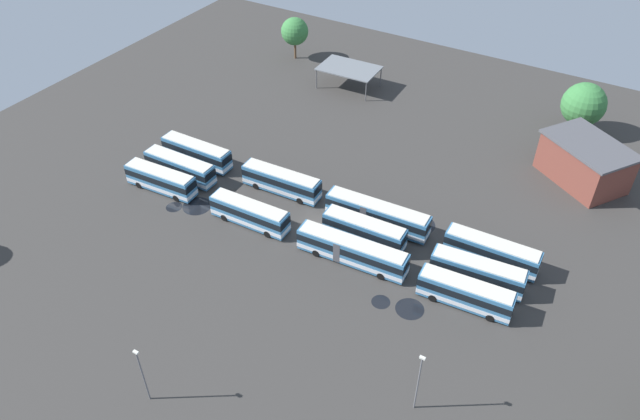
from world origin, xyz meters
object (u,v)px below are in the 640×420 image
Objects in this scene: bus_row0_slot1 at (180,167)px; bus_row2_slot2 at (377,214)px; bus_row3_slot1 at (478,272)px; tree_north_edge at (584,104)px; bus_row1_slot2 at (281,182)px; bus_row3_slot2 at (492,252)px; bus_row2_slot0 at (352,251)px; tree_northwest at (295,31)px; depot_building at (585,162)px; lamp_post_by_building at (418,381)px; bus_row1_slot0 at (250,213)px; bus_row3_slot0 at (466,293)px; bus_row0_slot0 at (161,180)px; bus_row2_slot1 at (364,231)px; maintenance_shelter at (349,69)px; lamp_post_mid_lot at (142,373)px; bus_row0_slot2 at (197,152)px.

bus_row2_slot2 is at bearing 9.62° from bus_row0_slot1.
tree_north_edge reaches higher than bus_row3_slot1.
bus_row0_slot1 is at bearing -162.70° from bus_row1_slot2.
bus_row3_slot2 is at bearing 2.69° from bus_row2_slot2.
bus_row0_slot1 is 30.09m from bus_row2_slot0.
tree_northwest is at bearing 99.21° from bus_row0_slot1.
bus_row2_slot0 is 0.98× the size of depot_building.
lamp_post_by_building is at bearing -89.57° from bus_row3_slot2.
bus_row1_slot0 is 29.57m from bus_row3_slot0.
bus_row0_slot0 is 0.99× the size of bus_row2_slot1.
tree_north_edge reaches higher than bus_row0_slot0.
bus_row1_slot2 is 1.07× the size of bus_row3_slot0.
bus_row2_slot2 is 1.34× the size of maintenance_shelter.
bus_row0_slot0 is 46.50m from tree_northwest.
bus_row3_slot1 is (14.58, 4.35, -0.00)m from bus_row2_slot0.
bus_row1_slot0 is 0.78× the size of bus_row2_slot2.
bus_row0_slot0 is 1.02× the size of maintenance_shelter.
lamp_post_mid_lot is (22.17, -26.63, 2.38)m from bus_row0_slot0.
bus_row1_slot2 is at bearing 167.31° from bus_row2_slot1.
bus_row1_slot0 is 30.01m from bus_row3_slot1.
depot_building is (50.92, 32.95, 1.33)m from bus_row0_slot0.
bus_row0_slot0 is 0.96× the size of bus_row0_slot1.
bus_row2_slot0 is 38.22m from depot_building.
bus_row3_slot0 is at bearing -47.20° from maintenance_shelter.
tree_north_edge is (47.54, 37.80, 3.42)m from bus_row0_slot2.
bus_row0_slot1 is at bearing -102.13° from maintenance_shelter.
maintenance_shelter reaches higher than bus_row3_slot0.
bus_row0_slot0 is 60.67m from depot_building.
bus_row0_slot1 is at bearing 176.76° from bus_row3_slot0.
bus_row0_slot2 is at bearing 174.31° from bus_row2_slot1.
lamp_post_mid_lot is (-7.60, -35.38, 2.37)m from bus_row2_slot2.
bus_row0_slot2 and bus_row1_slot0 have the same top height.
tree_northwest is 0.94× the size of tree_north_edge.
bus_row1_slot2 is at bearing 29.10° from bus_row0_slot0.
bus_row2_slot1 is 1.34× the size of tree_northwest.
lamp_post_by_building is (30.10, -14.46, 2.62)m from bus_row1_slot0.
bus_row3_slot0 and bus_row3_slot2 have the same top height.
bus_row3_slot1 is at bearing 9.31° from bus_row1_slot0.
lamp_post_by_building is 1.06× the size of lamp_post_mid_lot.
bus_row3_slot2 is 1.55× the size of lamp_post_mid_lot.
lamp_post_by_building is (15.46, -19.10, 2.62)m from bus_row2_slot1.
lamp_post_by_building reaches higher than bus_row2_slot0.
bus_row0_slot2 is at bearing -141.51° from tree_north_edge.
bus_row0_slot2 is 50.51m from lamp_post_by_building.
tree_northwest is (-51.29, 44.65, 3.72)m from bus_row3_slot0.
bus_row3_slot1 is 1.50× the size of lamp_post_mid_lot.
bus_row2_slot2 is 27.77m from lamp_post_by_building.
bus_row2_slot0 and bus_row3_slot1 have the same top height.
tree_northwest is (-6.54, 45.89, 3.72)m from bus_row0_slot0.
bus_row0_slot2 is 60.83m from tree_north_edge.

